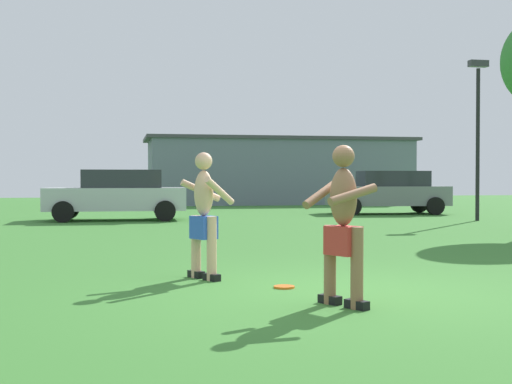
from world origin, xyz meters
name	(u,v)px	position (x,y,z in m)	size (l,w,h in m)	color
ground_plane	(351,293)	(0.00, 0.00, 0.00)	(80.00, 80.00, 0.00)	#38752D
player_near	(343,222)	(-0.35, -0.76, 0.88)	(0.75, 0.73, 1.67)	black
player_in_blue	(204,213)	(-1.53, 1.44, 0.87)	(0.72, 0.68, 1.67)	black
frisbee	(284,287)	(-0.67, 0.52, 0.01)	(0.26, 0.26, 0.03)	orange
car_silver_near_post	(117,194)	(-2.71, 14.41, 0.82)	(4.35, 2.12, 1.58)	silver
car_gray_mid_lot	(389,191)	(7.09, 16.32, 0.82)	(4.48, 2.42, 1.58)	slate
lamp_post	(478,121)	(8.24, 11.97, 3.10)	(0.60, 0.24, 4.95)	black
outbuilding_behind_lot	(278,171)	(5.37, 27.09, 1.68)	(13.58, 5.35, 3.36)	slate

